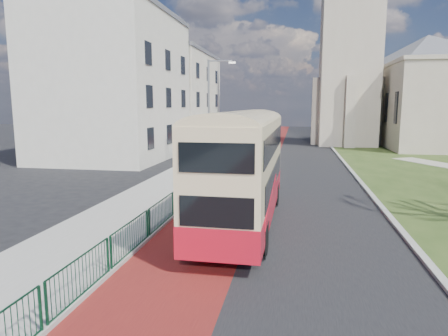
# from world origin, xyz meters

# --- Properties ---
(ground) EXTENTS (160.00, 160.00, 0.00)m
(ground) POSITION_xyz_m (0.00, 0.00, 0.00)
(ground) COLOR black
(ground) RESTS_ON ground
(road_carriageway) EXTENTS (9.00, 120.00, 0.01)m
(road_carriageway) POSITION_xyz_m (1.50, 20.00, 0.01)
(road_carriageway) COLOR black
(road_carriageway) RESTS_ON ground
(bus_lane) EXTENTS (3.40, 120.00, 0.01)m
(bus_lane) POSITION_xyz_m (-1.20, 20.00, 0.01)
(bus_lane) COLOR #591414
(bus_lane) RESTS_ON ground
(pavement_west) EXTENTS (4.00, 120.00, 0.12)m
(pavement_west) POSITION_xyz_m (-5.00, 20.00, 0.06)
(pavement_west) COLOR gray
(pavement_west) RESTS_ON ground
(kerb_west) EXTENTS (0.25, 120.00, 0.13)m
(kerb_west) POSITION_xyz_m (-3.00, 20.00, 0.07)
(kerb_west) COLOR #999993
(kerb_west) RESTS_ON ground
(kerb_east) EXTENTS (0.25, 80.00, 0.13)m
(kerb_east) POSITION_xyz_m (6.10, 22.00, 0.07)
(kerb_east) COLOR #999993
(kerb_east) RESTS_ON ground
(pedestrian_railing) EXTENTS (0.07, 24.00, 1.12)m
(pedestrian_railing) POSITION_xyz_m (-2.95, 4.00, 0.55)
(pedestrian_railing) COLOR #0C3821
(pedestrian_railing) RESTS_ON ground
(gothic_church) EXTENTS (16.38, 18.00, 40.00)m
(gothic_church) POSITION_xyz_m (12.56, 38.00, 13.13)
(gothic_church) COLOR gray
(gothic_church) RESTS_ON ground
(street_block_near) EXTENTS (10.30, 14.30, 13.00)m
(street_block_near) POSITION_xyz_m (-14.00, 22.00, 6.51)
(street_block_near) COLOR beige
(street_block_near) RESTS_ON ground
(street_block_far) EXTENTS (10.30, 16.30, 11.50)m
(street_block_far) POSITION_xyz_m (-14.00, 38.00, 5.76)
(street_block_far) COLOR #B7AF9B
(street_block_far) RESTS_ON ground
(streetlamp) EXTENTS (2.13, 0.18, 8.00)m
(streetlamp) POSITION_xyz_m (-4.35, 18.00, 4.59)
(streetlamp) COLOR gray
(streetlamp) RESTS_ON pavement_west
(bus) EXTENTS (2.51, 10.41, 4.34)m
(bus) POSITION_xyz_m (0.12, 3.29, 2.48)
(bus) COLOR #AE1021
(bus) RESTS_ON ground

